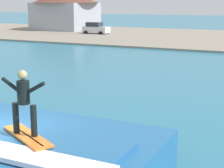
{
  "coord_description": "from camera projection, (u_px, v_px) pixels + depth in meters",
  "views": [
    {
      "loc": [
        7.28,
        -7.71,
        4.76
      ],
      "look_at": [
        1.12,
        4.86,
        1.67
      ],
      "focal_mm": 60.04,
      "sensor_mm": 36.0,
      "label": 1
    }
  ],
  "objects": [
    {
      "name": "surfer",
      "position": [
        24.0,
        99.0,
        9.4
      ],
      "size": [
        1.33,
        0.32,
        1.68
      ],
      "color": "black",
      "rests_on": "surfboard"
    },
    {
      "name": "surfboard",
      "position": [
        27.0,
        136.0,
        9.57
      ],
      "size": [
        2.03,
        1.39,
        0.06
      ],
      "color": "orange",
      "rests_on": "wave_crest"
    },
    {
      "name": "wave_crest",
      "position": [
        34.0,
        155.0,
        10.26
      ],
      "size": [
        6.82,
        4.35,
        1.36
      ],
      "color": "#235E93",
      "rests_on": "ground_plane"
    },
    {
      "name": "car_near_shore",
      "position": [
        96.0,
        28.0,
        54.53
      ],
      "size": [
        3.8,
        2.09,
        1.86
      ],
      "color": "silver",
      "rests_on": "ground_plane"
    },
    {
      "name": "house_with_chimney",
      "position": [
        65.0,
        8.0,
        62.35
      ],
      "size": [
        11.02,
        11.02,
        7.08
      ],
      "color": "#9EA3AD",
      "rests_on": "ground_plane"
    }
  ]
}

